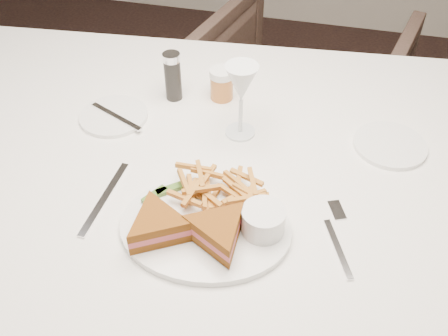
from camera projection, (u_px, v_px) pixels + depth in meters
name	position (u px, v px, depth m)	size (l,w,h in m)	color
table	(229.00, 274.00, 1.31)	(1.59, 1.06, 0.75)	white
chair_far	(298.00, 95.00, 1.92)	(0.70, 0.66, 0.72)	#46332B
table_setting	(215.00, 177.00, 0.98)	(0.79, 0.59, 0.18)	white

